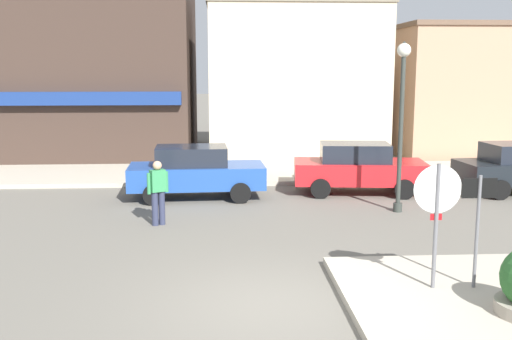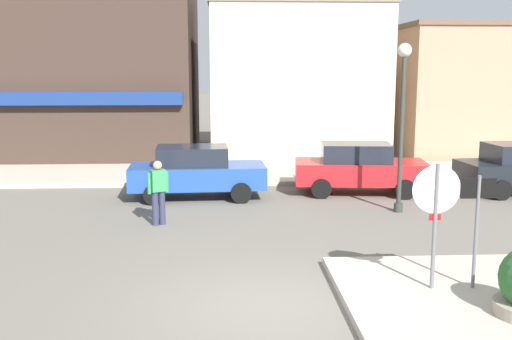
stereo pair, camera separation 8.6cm
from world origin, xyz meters
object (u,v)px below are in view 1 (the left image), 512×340
one_way_sign (478,220)px  pedestrian_crossing_near (158,191)px  parked_car_nearest (195,171)px  parked_car_second (358,167)px  stop_sign (437,210)px  lamp_post (402,102)px

one_way_sign → pedestrian_crossing_near: one_way_sign is taller
parked_car_nearest → parked_car_second: 5.02m
stop_sign → lamp_post: bearing=79.0°
stop_sign → parked_car_second: size_ratio=0.55×
stop_sign → parked_car_nearest: stop_sign is taller
one_way_sign → parked_car_second: 8.54m
stop_sign → one_way_sign: (0.71, -0.02, -0.19)m
stop_sign → pedestrian_crossing_near: (-5.17, 4.98, -0.65)m
parked_car_second → lamp_post: bearing=-77.8°
lamp_post → parked_car_nearest: bearing=159.7°
one_way_sign → pedestrian_crossing_near: size_ratio=1.30×
one_way_sign → lamp_post: bearing=85.6°
pedestrian_crossing_near → parked_car_nearest: bearing=75.6°
parked_car_nearest → parked_car_second: bearing=5.0°
lamp_post → stop_sign: bearing=-101.0°
lamp_post → pedestrian_crossing_near: (-6.34, -1.03, -2.09)m
parked_car_nearest → pedestrian_crossing_near: size_ratio=2.53×
stop_sign → one_way_sign: stop_sign is taller
stop_sign → parked_car_second: bearing=85.8°
parked_car_nearest → pedestrian_crossing_near: bearing=-104.4°
parked_car_nearest → stop_sign: bearing=-61.5°
parked_car_nearest → pedestrian_crossing_near: 3.19m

